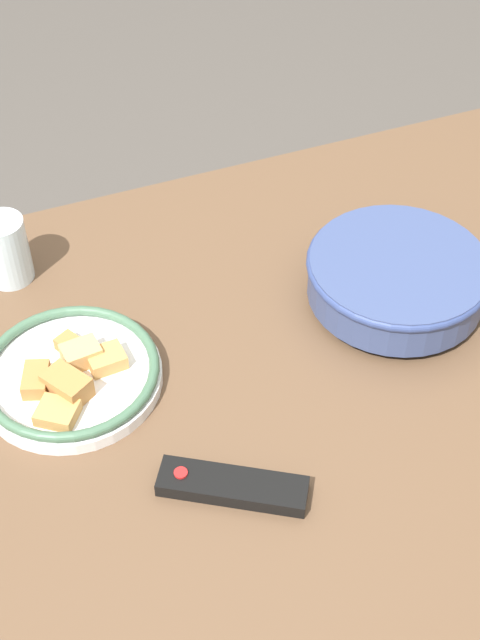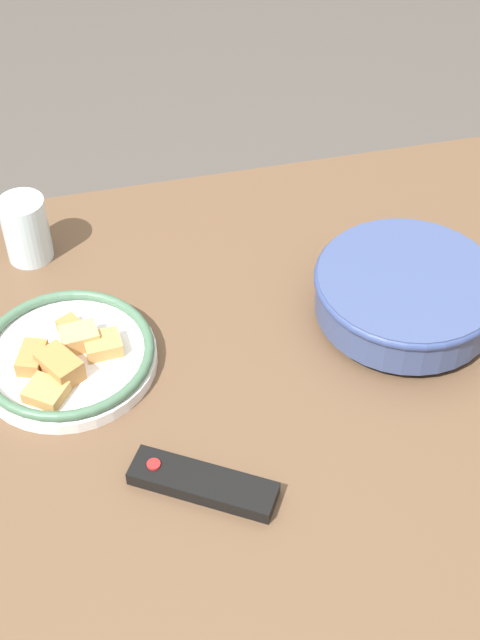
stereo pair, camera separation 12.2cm
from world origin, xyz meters
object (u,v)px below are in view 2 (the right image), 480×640
Objects in this scene: drinking_glass at (26,229)px; tv_remote at (203,483)px; noodle_bowl at (406,293)px; food_plate at (67,356)px.

tv_remote is at bearing 109.51° from drinking_glass.
food_plate is at bearing -2.00° from noodle_bowl.
food_plate is 1.36× the size of tv_remote.
noodle_bowl reaches higher than food_plate.
noodle_bowl is 2.51× the size of drinking_glass.
tv_remote is at bearing 119.91° from food_plate.
food_plate is 0.25m from drinking_glass.
food_plate is at bearing 97.81° from drinking_glass.
noodle_bowl is 0.48m from food_plate.
drinking_glass reaches higher than food_plate.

